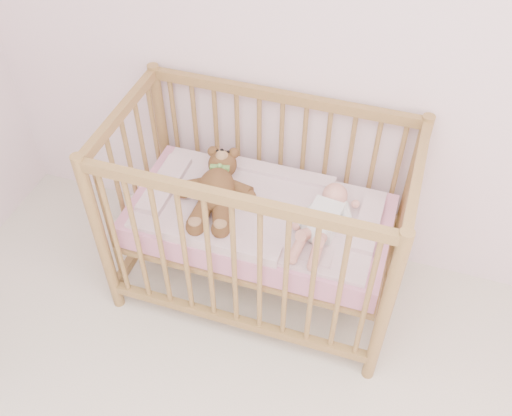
% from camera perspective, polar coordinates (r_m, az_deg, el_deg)
% --- Properties ---
extents(wall_back, '(4.00, 0.02, 2.70)m').
position_cam_1_polar(wall_back, '(2.44, 13.72, 17.17)').
color(wall_back, white).
rests_on(wall_back, floor).
extents(crib, '(1.36, 0.76, 1.00)m').
position_cam_1_polar(crib, '(2.70, 0.33, -1.06)').
color(crib, olive).
rests_on(crib, floor).
extents(mattress, '(1.22, 0.62, 0.13)m').
position_cam_1_polar(mattress, '(2.71, 0.33, -1.27)').
color(mattress, pink).
rests_on(mattress, crib).
extents(blanket, '(1.10, 0.58, 0.06)m').
position_cam_1_polar(blanket, '(2.66, 0.33, -0.17)').
color(blanket, pink).
rests_on(blanket, mattress).
extents(baby, '(0.31, 0.55, 0.13)m').
position_cam_1_polar(baby, '(2.54, 6.78, -0.83)').
color(baby, silver).
rests_on(baby, blanket).
extents(teddy_bear, '(0.49, 0.62, 0.15)m').
position_cam_1_polar(teddy_bear, '(2.63, -4.04, 1.81)').
color(teddy_bear, brown).
rests_on(teddy_bear, blanket).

